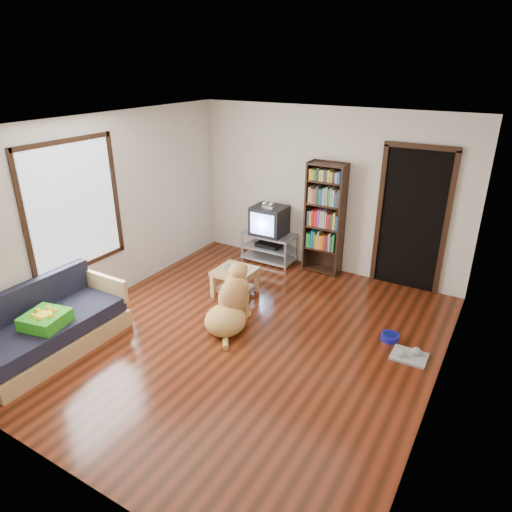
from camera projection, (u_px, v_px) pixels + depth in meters
The scene contains 18 objects.
ground at pixel (244, 337), 5.75m from camera, with size 5.00×5.00×0.00m, color #602210.
ceiling at pixel (242, 125), 4.72m from camera, with size 5.00×5.00×0.00m, color white.
wall_back at pixel (327, 192), 7.21m from camera, with size 4.50×4.50×0.00m, color beige.
wall_front at pixel (57, 352), 3.26m from camera, with size 4.50×4.50×0.00m, color beige.
wall_left at pixel (105, 211), 6.29m from camera, with size 5.00×5.00×0.00m, color beige.
wall_right at pixel (450, 287), 4.18m from camera, with size 5.00×5.00×0.00m, color beige.
green_cushion at pixel (45, 319), 5.21m from camera, with size 0.44×0.44×0.15m, color green.
laptop at pixel (234, 270), 6.63m from camera, with size 0.34×0.22×0.03m, color silver.
dog_bowl at pixel (390, 337), 5.69m from camera, with size 0.22×0.22×0.08m, color #16169C.
grey_rag at pixel (409, 356), 5.36m from camera, with size 0.40×0.32×0.03m, color gray.
window at pixel (74, 207), 5.81m from camera, with size 0.03×1.46×1.70m.
doorway at pixel (412, 217), 6.64m from camera, with size 1.03×0.05×2.19m.
tv_stand at pixel (269, 246), 7.84m from camera, with size 0.90×0.45×0.50m.
crt_tv at pixel (270, 220), 7.67m from camera, with size 0.55×0.52×0.58m.
bookshelf at pixel (325, 213), 7.18m from camera, with size 0.60×0.30×1.80m.
sofa at pixel (50, 330), 5.44m from camera, with size 0.80×1.80×0.80m.
coffee_table at pixel (235, 277), 6.71m from camera, with size 0.55×0.55×0.40m.
dog at pixel (231, 305), 5.89m from camera, with size 0.57×1.00×0.84m.
Camera 1 is at (2.61, -4.12, 3.23)m, focal length 32.00 mm.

